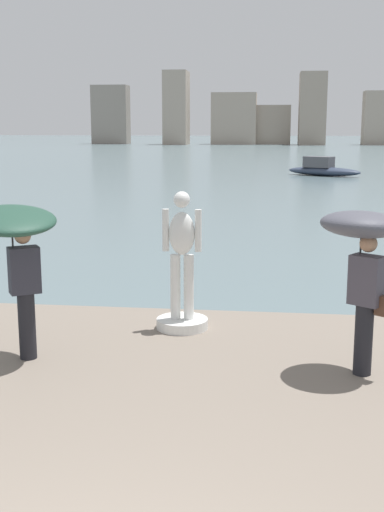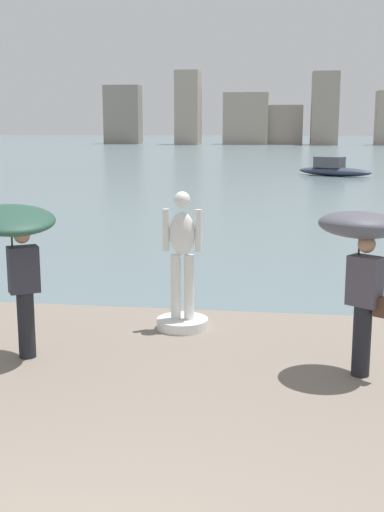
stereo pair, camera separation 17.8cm
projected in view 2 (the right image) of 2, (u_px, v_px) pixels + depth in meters
The scene contains 7 objects.
ground_plane at pixel (265, 180), 42.36m from camera, with size 400.00×400.00×0.00m, color slate.
pier at pixel (126, 498), 5.73m from camera, with size 7.98×10.66×0.40m, color slate.
statue_white_figure at pixel (182, 278), 9.74m from camera, with size 0.77×0.77×2.06m.
onlooker_left at pixel (14, 238), 8.34m from camera, with size 1.56×1.57×2.05m.
onlooker_right at pixel (361, 245), 7.79m from camera, with size 1.38×1.38×2.03m.
boat_near at pixel (333, 169), 45.35m from camera, with size 5.37×3.93×1.31m.
distant_skyline at pixel (279, 117), 122.22m from camera, with size 68.00×11.18×13.35m.
Camera 2 is at (1.30, -2.75, 3.38)m, focal length 46.15 mm.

